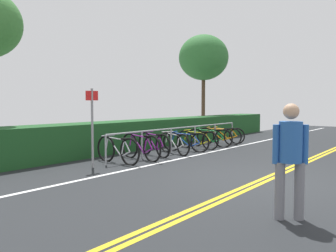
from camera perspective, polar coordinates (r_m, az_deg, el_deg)
ground_plane at (r=8.10m, az=15.14°, el=-8.35°), size 39.35×10.76×0.05m
centre_line_yellow_inner at (r=8.06m, az=15.67°, el=-8.21°), size 35.42×0.10×0.00m
centre_line_yellow_outer at (r=8.12m, az=14.61°, el=-8.11°), size 35.42×0.10×0.00m
bike_lane_stripe_white at (r=9.67m, az=-2.45°, el=-6.11°), size 35.42×0.12×0.00m
bike_rack at (r=12.34m, az=2.48°, el=-1.10°), size 7.27×0.05×0.83m
bicycle_0 at (r=9.96m, az=-7.97°, el=-3.75°), size 0.46×1.75×0.78m
bicycle_1 at (r=10.50m, az=-4.36°, el=-3.29°), size 0.50×1.80×0.79m
bicycle_2 at (r=11.24m, az=-2.25°, el=-2.89°), size 0.59×1.67×0.77m
bicycle_3 at (r=11.68m, az=1.00°, el=-2.73°), size 0.67×1.62×0.73m
bicycle_4 at (r=12.28m, az=2.81°, el=-2.50°), size 0.53×1.67×0.70m
bicycle_5 at (r=13.04m, az=4.64°, el=-2.16°), size 0.46×1.72×0.70m
bicycle_6 at (r=13.63m, az=6.55°, el=-1.85°), size 0.61×1.73×0.73m
bicycle_7 at (r=14.32m, az=8.08°, el=-1.60°), size 0.68×1.69×0.73m
bicycle_8 at (r=15.00m, az=9.00°, el=-1.45°), size 0.52×1.64×0.69m
pedestrian at (r=5.32m, az=18.76°, el=-4.14°), size 0.32×0.43×1.63m
sign_post_near at (r=9.27m, az=-11.89°, el=0.97°), size 0.36×0.06×2.01m
hedge_backdrop at (r=14.65m, az=-0.22°, el=-0.80°), size 16.22×1.21×1.01m
tree_mid at (r=20.19m, az=5.64°, el=10.67°), size 2.71×2.71×5.37m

